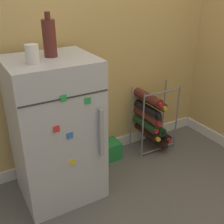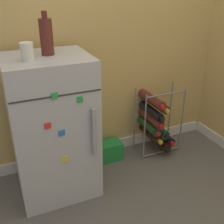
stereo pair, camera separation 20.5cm
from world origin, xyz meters
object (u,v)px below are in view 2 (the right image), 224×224
Objects in this scene: mini_fridge at (53,128)px; fridge_top_bottle at (46,36)px; wine_rack at (154,121)px; fridge_top_cup at (27,52)px; soda_box at (109,151)px.

mini_fridge is 3.85× the size of fridge_top_bottle.
fridge_top_cup is at bearing -168.53° from wine_rack.
fridge_top_bottle is at bearing 35.33° from fridge_top_cup.
wine_rack is 0.45m from soda_box.
fridge_top_cup is (-0.57, -0.23, 0.93)m from soda_box.
soda_box is 1.09m from fridge_top_bottle.
wine_rack reaches higher than soda_box.
mini_fridge is 0.54m from fridge_top_cup.
fridge_top_bottle is (0.13, 0.09, 0.06)m from fridge_top_cup.
fridge_top_bottle is at bearing -162.23° from soda_box.
soda_box is at bearing 17.77° from fridge_top_bottle.
soda_box is 2.08× the size of fridge_top_cup.
soda_box is 0.84× the size of fridge_top_bottle.
fridge_top_cup reaches higher than soda_box.
fridge_top_bottle is (-0.44, -0.14, 0.98)m from soda_box.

